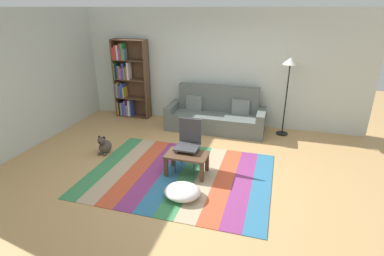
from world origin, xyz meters
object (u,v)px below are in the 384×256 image
object	(u,v)px
tv_remote	(181,152)
folding_chair	(189,140)
couch	(216,115)
coffee_table	(187,158)
dog	(105,146)
bookshelf	(127,80)
standing_lamp	(289,71)
pouf	(182,192)

from	to	relation	value
tv_remote	folding_chair	size ratio (longest dim) A/B	0.17
couch	coffee_table	bearing A→B (deg)	-90.99
couch	coffee_table	xyz separation A→B (m)	(-0.04, -2.18, -0.03)
dog	tv_remote	size ratio (longest dim) A/B	2.65
bookshelf	folding_chair	size ratio (longest dim) A/B	2.19
couch	dog	xyz separation A→B (m)	(-1.83, -1.87, -0.18)
bookshelf	dog	distance (m)	2.36
standing_lamp	folding_chair	bearing A→B (deg)	-127.88
pouf	standing_lamp	xyz separation A→B (m)	(1.42, 2.99, 1.33)
dog	tv_remote	bearing A→B (deg)	-8.85
coffee_table	folding_chair	size ratio (longest dim) A/B	0.79
couch	bookshelf	world-z (taller)	bookshelf
coffee_table	dog	size ratio (longest dim) A/B	1.78
pouf	folding_chair	size ratio (longest dim) A/B	0.62
dog	folding_chair	xyz separation A→B (m)	(1.75, -0.07, 0.37)
dog	folding_chair	world-z (taller)	folding_chair
folding_chair	pouf	bearing A→B (deg)	-63.42
coffee_table	pouf	world-z (taller)	coffee_table
bookshelf	coffee_table	distance (m)	3.46
coffee_table	pouf	xyz separation A→B (m)	(0.14, -0.69, -0.21)
standing_lamp	bookshelf	bearing A→B (deg)	177.59
coffee_table	tv_remote	size ratio (longest dim) A/B	4.71
pouf	standing_lamp	bearing A→B (deg)	64.57
couch	folding_chair	size ratio (longest dim) A/B	2.51
dog	tv_remote	distance (m)	1.72
couch	tv_remote	distance (m)	2.14
folding_chair	standing_lamp	bearing A→B (deg)	67.76
coffee_table	tv_remote	xyz separation A→B (m)	(-0.11, 0.04, 0.08)
dog	tv_remote	xyz separation A→B (m)	(1.68, -0.26, 0.23)
coffee_table	standing_lamp	xyz separation A→B (m)	(1.56, 2.29, 1.13)
bookshelf	folding_chair	xyz separation A→B (m)	(2.31, -2.22, -0.42)
dog	tv_remote	world-z (taller)	tv_remote
coffee_table	standing_lamp	world-z (taller)	standing_lamp
tv_remote	standing_lamp	bearing A→B (deg)	77.03
standing_lamp	tv_remote	world-z (taller)	standing_lamp
couch	tv_remote	world-z (taller)	couch
couch	bookshelf	size ratio (longest dim) A/B	1.15
couch	tv_remote	size ratio (longest dim) A/B	15.07
bookshelf	pouf	bearing A→B (deg)	-51.66
bookshelf	tv_remote	bearing A→B (deg)	-47.17
coffee_table	pouf	distance (m)	0.74
dog	standing_lamp	distance (m)	4.10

